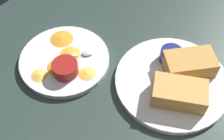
# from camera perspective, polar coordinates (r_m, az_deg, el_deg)

# --- Properties ---
(ground_plane) EXTENTS (1.10, 1.10, 0.03)m
(ground_plane) POSITION_cam_1_polar(r_m,az_deg,el_deg) (0.75, 2.66, -7.32)
(ground_plane) COLOR #283833
(plate_sandwich_main) EXTENTS (0.30, 0.30, 0.02)m
(plate_sandwich_main) POSITION_cam_1_polar(r_m,az_deg,el_deg) (0.78, 11.62, -2.22)
(plate_sandwich_main) COLOR silver
(plate_sandwich_main) RESTS_ON ground_plane
(sandwich_half_near) EXTENTS (0.15, 0.13, 0.05)m
(sandwich_half_near) POSITION_cam_1_polar(r_m,az_deg,el_deg) (0.73, 13.09, -4.43)
(sandwich_half_near) COLOR tan
(sandwich_half_near) RESTS_ON plate_sandwich_main
(sandwich_half_far) EXTENTS (0.14, 0.15, 0.05)m
(sandwich_half_far) POSITION_cam_1_polar(r_m,az_deg,el_deg) (0.79, 14.94, 1.18)
(sandwich_half_far) COLOR #C68C42
(sandwich_half_far) RESTS_ON plate_sandwich_main
(ramekin_dark_sauce) EXTENTS (0.06, 0.06, 0.04)m
(ramekin_dark_sauce) POSITION_cam_1_polar(r_m,az_deg,el_deg) (0.80, 11.53, 2.87)
(ramekin_dark_sauce) COLOR navy
(ramekin_dark_sauce) RESTS_ON plate_sandwich_main
(spoon_by_dark_ramekin) EXTENTS (0.09, 0.07, 0.01)m
(spoon_by_dark_ramekin) POSITION_cam_1_polar(r_m,az_deg,el_deg) (0.79, 12.74, -0.62)
(spoon_by_dark_ramekin) COLOR silver
(spoon_by_dark_ramekin) RESTS_ON plate_sandwich_main
(plate_chips_companion) EXTENTS (0.25, 0.25, 0.02)m
(plate_chips_companion) POSITION_cam_1_polar(r_m,az_deg,el_deg) (0.82, -9.25, 1.99)
(plate_chips_companion) COLOR silver
(plate_chips_companion) RESTS_ON ground_plane
(ramekin_light_gravy) EXTENTS (0.07, 0.07, 0.03)m
(ramekin_light_gravy) POSITION_cam_1_polar(r_m,az_deg,el_deg) (0.77, -9.18, 0.42)
(ramekin_light_gravy) COLOR maroon
(ramekin_light_gravy) RESTS_ON plate_chips_companion
(spoon_by_gravy_ramekin) EXTENTS (0.07, 0.09, 0.01)m
(spoon_by_gravy_ramekin) POSITION_cam_1_polar(r_m,az_deg,el_deg) (0.81, -5.76, 3.17)
(spoon_by_gravy_ramekin) COLOR silver
(spoon_by_gravy_ramekin) RESTS_ON plate_chips_companion
(plantain_chip_scatter) EXTENTS (0.21, 0.20, 0.01)m
(plantain_chip_scatter) POSITION_cam_1_polar(r_m,az_deg,el_deg) (0.81, -9.47, 2.16)
(plantain_chip_scatter) COLOR gold
(plantain_chip_scatter) RESTS_ON plate_chips_companion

